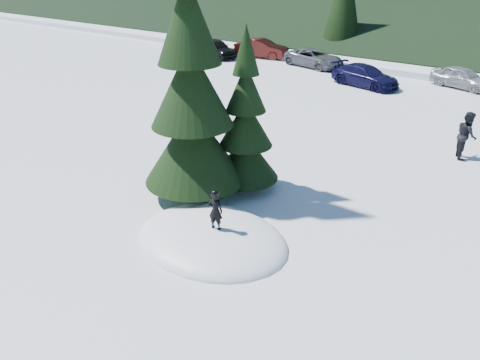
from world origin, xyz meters
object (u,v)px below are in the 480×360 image
Objects in this scene: adult_0 at (466,135)px; car_0 at (216,48)px; spruce_short at (246,129)px; car_2 at (314,58)px; car_4 at (462,77)px; car_3 at (365,76)px; spruce_tall at (191,96)px; car_1 at (262,48)px; child_skier at (216,211)px.

adult_0 is 0.46× the size of car_0.
adult_0 is (5.23, 7.18, -1.18)m from spruce_short.
car_2 is 1.21× the size of car_4.
car_0 reaches higher than car_3.
spruce_tall is 2.06× the size of car_1.
car_4 is at bearing -44.63° from car_3.
spruce_tall reaches higher than spruce_short.
car_1 is 0.95× the size of car_2.
car_3 is (-1.30, 16.66, -2.70)m from spruce_tall.
child_skier is 0.25× the size of car_2.
spruce_tall is at bearing -125.54° from spruce_short.
car_1 is 4.81m from car_2.
child_skier is 25.77m from car_1.
spruce_tall is 10.87m from adult_0.
adult_0 is 22.36m from car_0.
car_4 is at bearing -69.15° from car_0.
spruce_short is 4.93× the size of child_skier.
spruce_tall is 1.60× the size of spruce_short.
child_skier is at bearing -155.95° from car_3.
spruce_short reaches higher than car_2.
car_0 is at bearing 127.75° from spruce_tall.
car_2 is at bearing 23.46° from adult_0.
child_skier is at bearing -166.21° from car_4.
car_3 is (12.71, -1.43, -0.06)m from car_0.
adult_0 is 0.43× the size of car_3.
car_0 is at bearing 131.96° from spruce_short.
spruce_tall is 20.80m from car_2.
adult_0 is 11.05m from car_3.
spruce_tall is 7.90× the size of child_skier.
car_4 is (4.75, 3.03, -0.00)m from car_3.
child_skier reaches higher than car_2.
car_1 is at bearing 122.98° from spruce_short.
spruce_short reaches higher than car_1.
car_1 is at bearing 118.99° from spruce_tall.
car_1 reaches higher than car_0.
adult_0 is at bearing 54.02° from spruce_tall.
spruce_short reaches higher than child_skier.
car_1 is 10.43m from car_3.
child_skier is at bearing -145.55° from car_2.
car_3 reaches higher than car_4.
car_1 is (2.87, 2.02, 0.01)m from car_0.
spruce_short is 18.52m from car_4.
spruce_tall reaches higher than car_4.
car_0 is (-16.39, 19.92, -0.35)m from child_skier.
spruce_tall is 1.96× the size of car_2.
car_3 reaches higher than car_2.
spruce_tall is at bearing -173.29° from car_4.
car_0 is at bearing -65.03° from child_skier.
car_1 is (-17.37, 11.53, -0.23)m from adult_0.
adult_0 is at bearing -99.58° from car_0.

